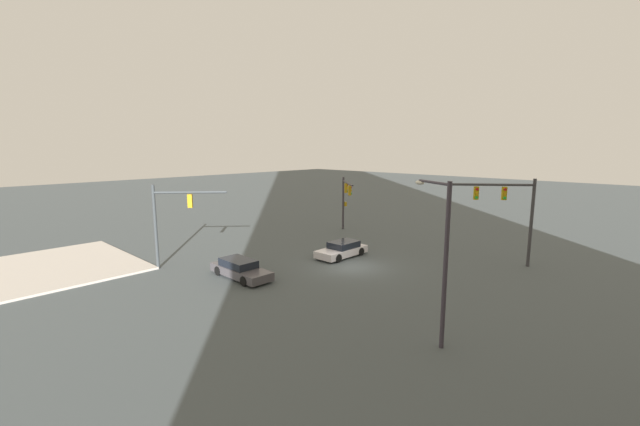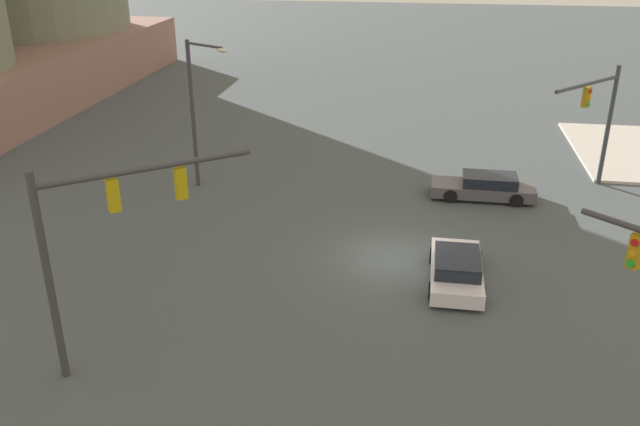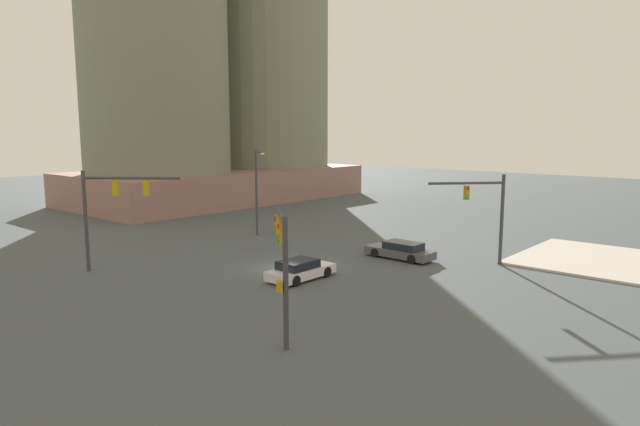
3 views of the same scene
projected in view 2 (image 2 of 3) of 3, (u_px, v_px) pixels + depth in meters
The scene contains 6 objects.
ground_plane at pixel (396, 259), 26.53m from camera, with size 182.09×182.09×0.00m, color #464E50.
traffic_signal_near_corner at pixel (600, 111), 31.95m from camera, with size 3.92×3.59×6.04m.
traffic_signal_cross_street at pixel (100, 228), 18.66m from camera, with size 3.97×5.03×6.41m.
streetlamp_curved_arm at pixel (197, 103), 32.05m from camera, with size 1.47×2.43×7.26m.
sedan_car_approaching at pixel (484, 187), 32.13m from camera, with size 1.91×4.92×1.21m.
sedan_car_waiting_far at pixel (456, 269), 24.58m from camera, with size 4.44×1.98×1.21m.
Camera 2 is at (-23.75, -0.64, 12.33)m, focal length 37.50 mm.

